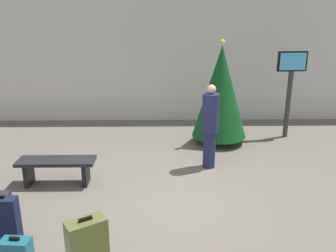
{
  "coord_description": "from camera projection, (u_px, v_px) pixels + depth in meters",
  "views": [
    {
      "loc": [
        -0.21,
        -5.19,
        2.93
      ],
      "look_at": [
        -0.1,
        1.32,
        0.9
      ],
      "focal_mm": 37.69,
      "sensor_mm": 36.0,
      "label": 1
    }
  ],
  "objects": [
    {
      "name": "holiday_tree",
      "position": [
        220.0,
        92.0,
        8.21
      ],
      "size": [
        1.28,
        1.28,
        2.44
      ],
      "color": "#4C3319",
      "rests_on": "ground_plane"
    },
    {
      "name": "waiting_bench",
      "position": [
        57.0,
        166.0,
        6.34
      ],
      "size": [
        1.38,
        0.44,
        0.48
      ],
      "color": "black",
      "rests_on": "ground_plane"
    },
    {
      "name": "ground_plane",
      "position": [
        175.0,
        202.0,
        5.83
      ],
      "size": [
        16.0,
        16.0,
        0.0
      ],
      "primitive_type": "plane",
      "color": "#665E54"
    },
    {
      "name": "flight_info_kiosk",
      "position": [
        290.0,
        81.0,
        8.57
      ],
      "size": [
        0.73,
        0.16,
        2.14
      ],
      "color": "#333338",
      "rests_on": "ground_plane"
    },
    {
      "name": "suitcase_1",
      "position": [
        3.0,
        225.0,
        4.49
      ],
      "size": [
        0.42,
        0.17,
        0.81
      ],
      "color": "#141938",
      "rests_on": "ground_plane"
    },
    {
      "name": "traveller_0",
      "position": [
        210.0,
        125.0,
        6.92
      ],
      "size": [
        0.45,
        0.45,
        1.69
      ],
      "color": "#1E234C",
      "rests_on": "ground_plane"
    },
    {
      "name": "suitcase_0",
      "position": [
        88.0,
        249.0,
        4.04
      ],
      "size": [
        0.5,
        0.43,
        0.79
      ],
      "color": "#59602D",
      "rests_on": "ground_plane"
    },
    {
      "name": "back_wall",
      "position": [
        169.0,
        59.0,
        10.0
      ],
      "size": [
        16.0,
        0.2,
        3.53
      ],
      "primitive_type": "cube",
      "color": "beige",
      "rests_on": "ground_plane"
    }
  ]
}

